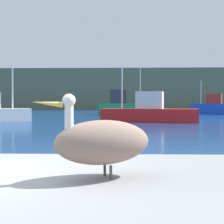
# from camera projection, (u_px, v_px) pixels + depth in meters

# --- Properties ---
(hillside_backdrop) EXTENTS (140.00, 14.52, 9.54)m
(hillside_backdrop) POSITION_uv_depth(u_px,v_px,m) (114.00, 90.00, 77.12)
(hillside_backdrop) COLOR #5B664C
(hillside_backdrop) RESTS_ON ground
(pier_dock) EXTENTS (3.59, 3.13, 0.59)m
(pier_dock) POSITION_uv_depth(u_px,v_px,m) (103.00, 206.00, 3.29)
(pier_dock) COLOR gray
(pier_dock) RESTS_ON ground
(pelican) EXTENTS (1.28, 0.89, 0.90)m
(pelican) POSITION_uv_depth(u_px,v_px,m) (102.00, 141.00, 3.27)
(pelican) COLOR #8D7161
(pelican) RESTS_ON pier_dock
(fishing_boat_blue) EXTENTS (5.86, 3.98, 4.47)m
(fishing_boat_blue) POSITION_uv_depth(u_px,v_px,m) (214.00, 107.00, 40.03)
(fishing_boat_blue) COLOR blue
(fishing_boat_blue) RESTS_ON ground
(fishing_boat_green) EXTENTS (6.73, 3.17, 5.86)m
(fishing_boat_green) POSITION_uv_depth(u_px,v_px,m) (123.00, 106.00, 38.00)
(fishing_boat_green) COLOR #1E8C4C
(fishing_boat_green) RESTS_ON ground
(fishing_boat_red) EXTENTS (7.57, 3.84, 4.29)m
(fishing_boat_red) POSITION_uv_depth(u_px,v_px,m) (150.00, 112.00, 23.59)
(fishing_boat_red) COLOR red
(fishing_boat_red) RESTS_ON ground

